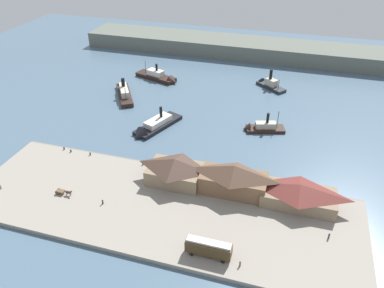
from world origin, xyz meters
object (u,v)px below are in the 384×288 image
(ferry_shed_east_terminal, at_px, (234,178))
(mooring_post_east, at_px, (64,148))
(mooring_post_west, at_px, (90,154))
(street_tram, at_px, (209,247))
(horse_cart, at_px, (64,192))
(mooring_post_center_east, at_px, (143,164))
(ferry_mid_harbor, at_px, (153,127))
(ferry_shed_customs_shed, at_px, (299,194))
(pedestrian_walking_east, at_px, (240,264))
(mooring_post_center_west, at_px, (71,151))
(pedestrian_near_west_shed, at_px, (0,187))
(ferry_near_quay, at_px, (124,91))
(ferry_moored_east, at_px, (160,77))
(pedestrian_at_waters_edge, at_px, (329,236))
(ferry_outer_harbor, at_px, (268,84))
(ferry_shed_west_terminal, at_px, (175,170))
(pedestrian_standing_center, at_px, (103,202))
(ferry_moored_west, at_px, (260,128))

(ferry_shed_east_terminal, distance_m, mooring_post_east, 59.61)
(ferry_shed_east_terminal, distance_m, mooring_post_west, 49.45)
(street_tram, xyz_separation_m, mooring_post_west, (-48.18, 29.47, -2.19))
(horse_cart, distance_m, mooring_post_center_east, 25.54)
(horse_cart, xyz_separation_m, ferry_mid_harbor, (10.22, 42.95, -0.95))
(ferry_shed_customs_shed, relative_size, street_tram, 1.86)
(ferry_shed_east_terminal, bearing_deg, mooring_post_west, 174.66)
(pedestrian_walking_east, distance_m, mooring_post_center_east, 47.77)
(mooring_post_west, distance_m, mooring_post_center_west, 7.16)
(pedestrian_near_west_shed, bearing_deg, mooring_post_center_west, 68.18)
(mooring_post_center_west, bearing_deg, ferry_shed_customs_shed, -3.45)
(ferry_near_quay, height_order, ferry_moored_east, ferry_near_quay)
(mooring_post_west, bearing_deg, pedestrian_at_waters_edge, -11.75)
(mooring_post_center_east, height_order, ferry_outer_harbor, ferry_outer_harbor)
(pedestrian_at_waters_edge, distance_m, ferry_near_quay, 107.48)
(ferry_shed_west_terminal, xyz_separation_m, street_tram, (16.64, -24.64, -1.41))
(ferry_shed_east_terminal, bearing_deg, pedestrian_standing_center, -154.74)
(pedestrian_at_waters_edge, xyz_separation_m, pedestrian_walking_east, (-19.70, -14.69, -0.04))
(pedestrian_at_waters_edge, distance_m, pedestrian_walking_east, 24.57)
(street_tram, height_order, mooring_post_east, street_tram)
(ferry_moored_west, bearing_deg, ferry_near_quay, 167.25)
(pedestrian_standing_center, relative_size, ferry_near_quay, 0.07)
(street_tram, xyz_separation_m, ferry_mid_harbor, (-35.13, 52.49, -2.65))
(ferry_moored_east, bearing_deg, pedestrian_standing_center, -79.50)
(pedestrian_walking_east, bearing_deg, ferry_moored_west, 93.76)
(ferry_shed_customs_shed, bearing_deg, ferry_outer_harbor, 102.36)
(pedestrian_at_waters_edge, distance_m, mooring_post_center_east, 58.77)
(pedestrian_at_waters_edge, height_order, mooring_post_center_east, pedestrian_at_waters_edge)
(mooring_post_center_west, xyz_separation_m, ferry_outer_harbor, (57.06, 75.28, -0.19))
(mooring_post_east, bearing_deg, ferry_moored_west, 28.63)
(mooring_post_center_east, distance_m, ferry_mid_harbor, 23.93)
(pedestrian_walking_east, xyz_separation_m, ferry_moored_east, (-56.89, 98.64, -0.57))
(ferry_shed_west_terminal, bearing_deg, pedestrian_at_waters_edge, -13.88)
(pedestrian_walking_east, distance_m, ferry_moored_east, 113.87)
(pedestrian_near_west_shed, xyz_separation_m, pedestrian_standing_center, (31.80, 2.67, 0.04))
(ferry_moored_east, bearing_deg, ferry_mid_harbor, -72.81)
(pedestrian_near_west_shed, bearing_deg, ferry_shed_east_terminal, 15.81)
(ferry_shed_customs_shed, relative_size, ferry_outer_harbor, 1.32)
(pedestrian_standing_center, relative_size, mooring_post_center_east, 1.79)
(horse_cart, bearing_deg, ferry_moored_west, 47.92)
(ferry_shed_east_terminal, height_order, pedestrian_at_waters_edge, ferry_shed_east_terminal)
(pedestrian_standing_center, bearing_deg, ferry_shed_customs_shed, 16.81)
(ferry_shed_west_terminal, bearing_deg, ferry_shed_customs_shed, 0.15)
(ferry_outer_harbor, height_order, ferry_moored_west, ferry_outer_harbor)
(ferry_mid_harbor, relative_size, ferry_moored_east, 1.00)
(mooring_post_center_west, bearing_deg, ferry_moored_east, 84.81)
(mooring_post_east, xyz_separation_m, ferry_moored_west, (61.90, 33.79, -0.53))
(horse_cart, relative_size, pedestrian_at_waters_edge, 3.08)
(mooring_post_center_west, distance_m, mooring_post_center_east, 26.15)
(street_tram, relative_size, ferry_near_quay, 0.47)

